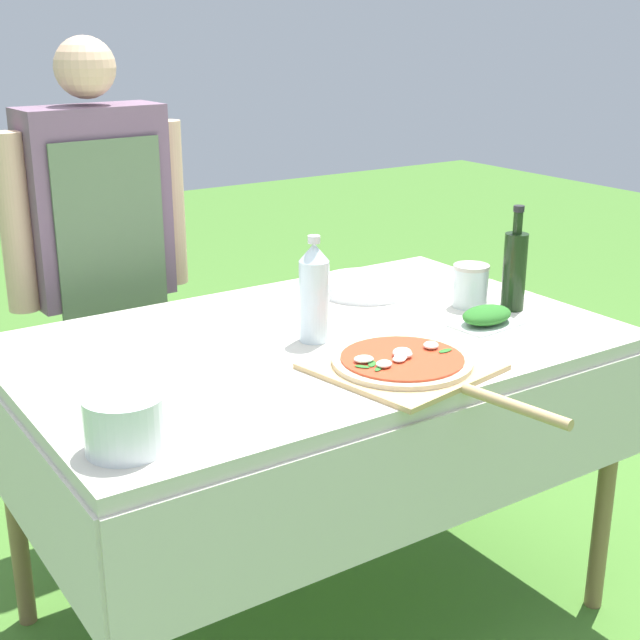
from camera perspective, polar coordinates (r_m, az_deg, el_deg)
name	(u,v)px	position (r m, az deg, el deg)	size (l,w,h in m)	color
ground_plane	(314,612)	(2.58, -0.36, -18.19)	(12.00, 12.00, 0.00)	#477A2D
prep_table	(314,369)	(2.22, -0.40, -3.17)	(1.47, 0.94, 0.81)	beige
person_cook	(100,253)	(2.72, -13.87, 4.18)	(0.56, 0.20, 1.51)	#4C4C51
pizza_on_peel	(406,365)	(1.98, 5.55, -2.88)	(0.40, 0.62, 0.05)	tan
oil_bottle	(515,269)	(2.42, 12.35, 3.22)	(0.06, 0.06, 0.28)	black
water_bottle	(314,292)	(2.13, -0.38, 1.81)	(0.07, 0.07, 0.26)	silver
herb_container	(487,317)	(2.30, 10.62, 0.22)	(0.18, 0.13, 0.05)	silver
mixing_tub	(125,423)	(1.65, -12.40, -6.47)	(0.15, 0.15, 0.11)	silver
plate_stack	(366,286)	(2.55, 2.94, 2.19)	(0.28, 0.28, 0.03)	white
sauce_jar	(470,288)	(2.44, 9.60, 2.02)	(0.10, 0.10, 0.12)	silver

